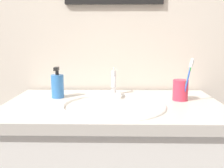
{
  "coord_description": "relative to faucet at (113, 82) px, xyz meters",
  "views": [
    {
      "loc": [
        0.02,
        -1.13,
        1.15
      ],
      "look_at": [
        -0.0,
        -0.03,
        0.96
      ],
      "focal_mm": 42.15,
      "sensor_mm": 36.0,
      "label": 1
    }
  ],
  "objects": [
    {
      "name": "sink_basin",
      "position": [
        -0.0,
        -0.21,
        -0.1
      ],
      "size": [
        0.45,
        0.45,
        0.11
      ],
      "color": "white",
      "rests_on": "vanity_counter"
    },
    {
      "name": "toothbrush_blue",
      "position": [
        0.33,
        -0.13,
        0.04
      ],
      "size": [
        0.04,
        0.04,
        0.18
      ],
      "color": "blue",
      "rests_on": "toothbrush_cup"
    },
    {
      "name": "faucet",
      "position": [
        0.0,
        0.0,
        0.0
      ],
      "size": [
        0.02,
        0.16,
        0.13
      ],
      "color": "silver",
      "rests_on": "sink_basin"
    },
    {
      "name": "toothbrush_green",
      "position": [
        0.33,
        -0.13,
        0.05
      ],
      "size": [
        0.04,
        0.05,
        0.19
      ],
      "color": "green",
      "rests_on": "toothbrush_cup"
    },
    {
      "name": "soap_dispenser",
      "position": [
        -0.26,
        -0.05,
        -0.01
      ],
      "size": [
        0.06,
        0.06,
        0.15
      ],
      "color": "#3372BF",
      "rests_on": "vanity_counter"
    },
    {
      "name": "toothbrush_cup",
      "position": [
        0.31,
        -0.1,
        -0.02
      ],
      "size": [
        0.07,
        0.07,
        0.09
      ],
      "primitive_type": "cylinder",
      "color": "#D8334C",
      "rests_on": "vanity_counter"
    },
    {
      "name": "tiled_wall_back",
      "position": [
        0.0,
        0.18,
        0.27
      ],
      "size": [
        2.16,
        0.04,
        2.4
      ],
      "primitive_type": "cube",
      "color": "beige",
      "rests_on": "ground"
    }
  ]
}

